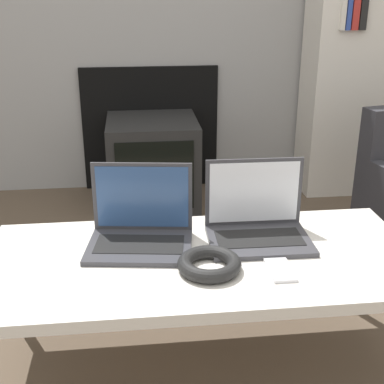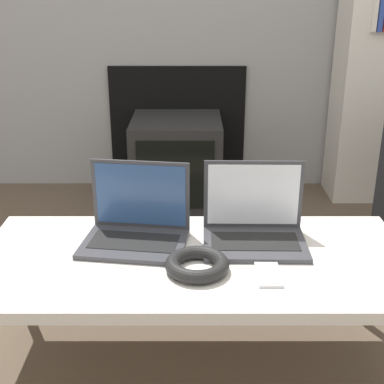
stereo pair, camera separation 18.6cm
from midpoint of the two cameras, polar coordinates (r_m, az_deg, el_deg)
The scene contains 7 objects.
table at distance 1.65m, azimuth -2.09°, elevation -7.90°, with size 1.32×0.59×0.41m.
laptop_left at distance 1.71m, azimuth -8.63°, elevation -3.78°, with size 0.35×0.27×0.25m.
laptop_right at distance 1.73m, azimuth 3.91°, elevation -3.21°, with size 0.33×0.24×0.25m.
headphones at distance 1.55m, azimuth -1.60°, elevation -7.77°, with size 0.19×0.19×0.04m.
phone at distance 1.56m, azimuth 5.98°, elevation -8.29°, with size 0.07×0.14×0.01m.
tv at distance 3.01m, azimuth -5.96°, elevation 3.22°, with size 0.49×0.49×0.48m.
bookshelf at distance 3.23m, azimuth 17.44°, elevation 14.90°, with size 0.75×0.32×1.71m.
Camera 1 is at (-0.19, -1.12, 1.19)m, focal length 50.00 mm.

